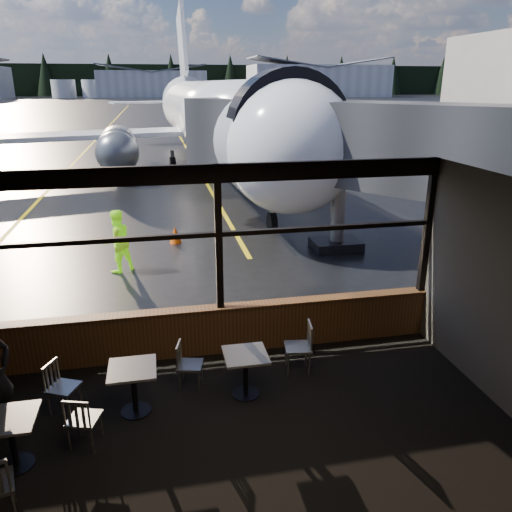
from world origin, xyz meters
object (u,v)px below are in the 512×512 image
object	(u,v)px
cafe_table_left	(13,442)
cone_nose	(175,235)
airliner	(213,68)
chair_near_e	(298,348)
chair_mid_w	(64,388)
cafe_table_near	(246,374)
chair_near_w	(190,365)
cafe_table_mid	(134,390)
jet_bridge	(318,174)
chair_mid_s	(84,419)
ground_crew	(117,241)

from	to	relation	value
cafe_table_left	cone_nose	xyz separation A→B (m)	(2.52, 9.41, -0.11)
airliner	cone_nose	size ratio (longest dim) A/B	67.59
chair_near_e	chair_mid_w	bearing A→B (deg)	104.34
cafe_table_near	chair_near_w	bearing A→B (deg)	155.64
cone_nose	chair_near_e	bearing A→B (deg)	-77.79
cafe_table_mid	cone_nose	xyz separation A→B (m)	(1.01, 8.54, -0.12)
airliner	jet_bridge	distance (m)	14.71
chair_near_e	cafe_table_near	bearing A→B (deg)	124.84
chair_mid_s	cafe_table_near	bearing A→B (deg)	33.89
cafe_table_near	chair_mid_s	world-z (taller)	chair_mid_s
cafe_table_mid	cone_nose	distance (m)	8.60
cafe_table_left	ground_crew	world-z (taller)	ground_crew
cafe_table_left	chair_near_w	bearing A→B (deg)	29.67
cafe_table_near	cone_nose	size ratio (longest dim) A/B	1.40
cafe_table_left	chair_near_w	xyz separation A→B (m)	(2.39, 1.36, 0.03)
airliner	cafe_table_mid	distance (m)	22.28
jet_bridge	chair_near_e	bearing A→B (deg)	-110.44
ground_crew	chair_mid_s	bearing A→B (deg)	56.45
cafe_table_left	jet_bridge	bearing A→B (deg)	49.99
airliner	chair_mid_w	distance (m)	22.27
airliner	chair_mid_s	bearing A→B (deg)	-103.78
chair_mid_s	ground_crew	world-z (taller)	ground_crew
cafe_table_left	chair_near_w	world-z (taller)	chair_near_w
chair_near_w	chair_near_e	bearing A→B (deg)	106.84
chair_near_e	chair_near_w	size ratio (longest dim) A/B	1.13
chair_near_e	chair_near_w	world-z (taller)	chair_near_e
cafe_table_mid	cafe_table_left	world-z (taller)	cafe_table_mid
chair_near_w	cone_nose	bearing A→B (deg)	-167.60
airliner	chair_near_w	size ratio (longest dim) A/B	44.08
cafe_table_mid	chair_mid_s	bearing A→B (deg)	-136.63
jet_bridge	chair_mid_s	world-z (taller)	jet_bridge
chair_near_w	jet_bridge	bearing A→B (deg)	160.36
cafe_table_left	chair_mid_w	world-z (taller)	chair_mid_w
cafe_table_left	ground_crew	bearing A→B (deg)	82.65
jet_bridge	cafe_table_near	world-z (taller)	jet_bridge
cafe_table_mid	chair_mid_w	world-z (taller)	chair_mid_w
ground_crew	jet_bridge	bearing A→B (deg)	154.30
cafe_table_mid	cone_nose	size ratio (longest dim) A/B	1.45
ground_crew	cafe_table_left	bearing A→B (deg)	49.67
chair_near_w	cone_nose	xyz separation A→B (m)	(0.13, 8.05, -0.14)
chair_mid_s	airliner	bearing A→B (deg)	95.36
cafe_table_near	cafe_table_mid	size ratio (longest dim) A/B	0.96
jet_bridge	cafe_table_mid	xyz separation A→B (m)	(-5.13, -7.04, -1.90)
cafe_table_left	chair_mid_w	xyz separation A→B (m)	(0.47, 1.08, 0.04)
airliner	chair_mid_s	distance (m)	22.98
cafe_table_left	ground_crew	distance (m)	7.25
jet_bridge	chair_mid_s	bearing A→B (deg)	-127.06
cafe_table_mid	cafe_table_left	xyz separation A→B (m)	(-1.51, -0.87, -0.01)
cafe_table_mid	chair_near_e	distance (m)	2.80
cone_nose	airliner	bearing A→B (deg)	77.38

